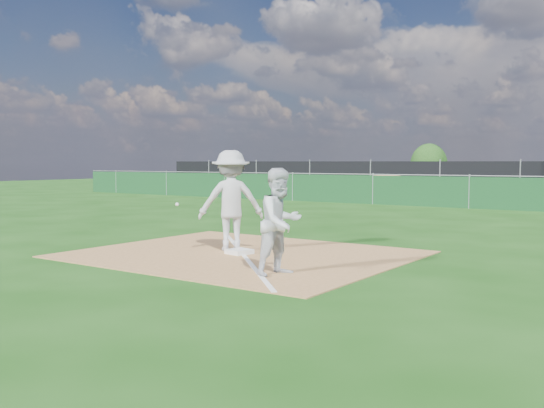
{
  "coord_description": "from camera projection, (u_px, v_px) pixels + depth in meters",
  "views": [
    {
      "loc": [
        7.07,
        -8.06,
        1.77
      ],
      "look_at": [
        0.7,
        1.0,
        1.0
      ],
      "focal_mm": 40.0,
      "sensor_mm": 36.0,
      "label": 1
    }
  ],
  "objects": [
    {
      "name": "ground",
      "position": [
        419.0,
        219.0,
        18.91
      ],
      "size": [
        90.0,
        90.0,
        0.0
      ],
      "primitive_type": "plane",
      "color": "#14420E",
      "rests_on": "ground"
    },
    {
      "name": "infield_dirt",
      "position": [
        242.0,
        254.0,
        11.57
      ],
      "size": [
        6.0,
        5.0,
        0.02
      ],
      "primitive_type": "cube",
      "color": "#9C6E3E",
      "rests_on": "ground"
    },
    {
      "name": "foul_line",
      "position": [
        242.0,
        253.0,
        11.57
      ],
      "size": [
        5.01,
        5.01,
        0.01
      ],
      "primitive_type": "cube",
      "rotation": [
        0.0,
        0.0,
        0.79
      ],
      "color": "white",
      "rests_on": "infield_dirt"
    },
    {
      "name": "green_fence",
      "position": [
        469.0,
        193.0,
        22.95
      ],
      "size": [
        44.0,
        0.05,
        1.2
      ],
      "primitive_type": "cube",
      "color": "#0F3919",
      "rests_on": "ground"
    },
    {
      "name": "dirt_mound",
      "position": [
        386.0,
        187.0,
        28.68
      ],
      "size": [
        3.38,
        2.6,
        1.17
      ],
      "primitive_type": "ellipsoid",
      "color": "#9D784B",
      "rests_on": "ground"
    },
    {
      "name": "black_fence",
      "position": [
        520.0,
        180.0,
        29.46
      ],
      "size": [
        46.0,
        0.04,
        1.8
      ],
      "primitive_type": "cube",
      "color": "black",
      "rests_on": "ground"
    },
    {
      "name": "parking_lot",
      "position": [
        541.0,
        194.0,
        33.6
      ],
      "size": [
        46.0,
        9.0,
        0.01
      ],
      "primitive_type": "cube",
      "color": "black",
      "rests_on": "ground"
    },
    {
      "name": "first_base",
      "position": [
        239.0,
        252.0,
        11.54
      ],
      "size": [
        0.49,
        0.49,
        0.09
      ],
      "primitive_type": "cube",
      "rotation": [
        0.0,
        0.0,
        -0.22
      ],
      "color": "white",
      "rests_on": "infield_dirt"
    },
    {
      "name": "play_at_first",
      "position": [
        231.0,
        201.0,
        11.9
      ],
      "size": [
        2.38,
        1.41,
        1.98
      ],
      "color": "silver",
      "rests_on": "infield_dirt"
    },
    {
      "name": "runner",
      "position": [
        281.0,
        222.0,
        9.41
      ],
      "size": [
        0.8,
        0.94,
        1.68
      ],
      "primitive_type": "imported",
      "rotation": [
        0.0,
        0.0,
        1.34
      ],
      "color": "silver",
      "rests_on": "ground"
    },
    {
      "name": "car_left",
      "position": [
        465.0,
        178.0,
        35.26
      ],
      "size": [
        5.2,
        3.39,
        1.64
      ],
      "primitive_type": "imported",
      "rotation": [
        0.0,
        0.0,
        1.9
      ],
      "color": "#B5B7BD",
      "rests_on": "parking_lot"
    },
    {
      "name": "tree_left",
      "position": [
        429.0,
        165.0,
        42.89
      ],
      "size": [
        2.59,
        2.59,
        3.07
      ],
      "color": "#382316",
      "rests_on": "ground"
    }
  ]
}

